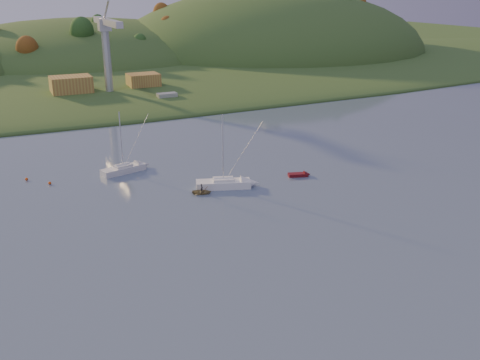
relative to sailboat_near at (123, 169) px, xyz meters
name	(u,v)px	position (x,y,z in m)	size (l,w,h in m)	color
ground	(375,338)	(9.83, -56.70, -0.71)	(500.00, 500.00, 0.00)	#3D4D65
far_shore	(53,57)	(9.83, 173.30, -0.71)	(620.00, 220.00, 1.50)	#254A1D
shore_slope	(77,78)	(9.83, 108.30, -0.71)	(640.00, 150.00, 7.00)	#254A1D
hill_center	(83,61)	(19.83, 153.30, -0.71)	(140.00, 120.00, 36.00)	#254A1D
hill_right	(271,55)	(104.83, 138.30, -0.71)	(150.00, 130.00, 60.00)	#254A1D
hillside_trees	(68,70)	(9.83, 128.30, -0.71)	(280.00, 50.00, 32.00)	#1B491A
wharf	(119,94)	(14.83, 65.30, 0.49)	(42.00, 16.00, 2.40)	slate
shed_west	(71,85)	(1.83, 66.30, 4.09)	(11.00, 8.00, 4.80)	#9E6834
shed_east	(143,80)	(22.83, 67.30, 3.69)	(9.00, 7.00, 4.00)	#9E6834
dock_crane	(107,39)	(11.83, 61.69, 16.46)	(3.20, 28.00, 20.30)	#B7B7BC
sailboat_near	(123,169)	(0.00, 0.00, 0.00)	(8.20, 4.31, 10.90)	silver
sailboat_far	(223,183)	(12.90, -14.42, 0.07)	(9.18, 5.35, 12.21)	white
canoe	(202,192)	(8.74, -15.41, -0.40)	(2.19, 3.07, 0.63)	#A08E58
paddler	(202,190)	(8.74, -15.41, -0.02)	(0.51, 0.33, 1.39)	black
red_tender	(302,175)	(27.49, -15.12, -0.44)	(4.13, 2.39, 1.33)	#590C12
work_vessel	(167,100)	(24.83, 51.30, 0.43)	(12.51, 4.48, 3.22)	slate
buoy_1	(27,179)	(-15.84, 3.00, -0.46)	(0.50, 0.50, 0.50)	#EB4C0C
buoy_2	(50,183)	(-12.54, -0.68, -0.46)	(0.50, 0.50, 0.50)	#EB4C0C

